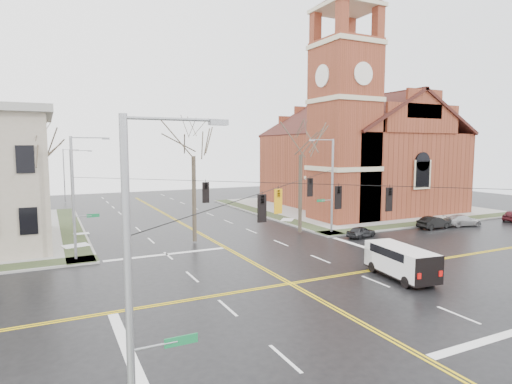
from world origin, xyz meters
name	(u,v)px	position (x,y,z in m)	size (l,w,h in m)	color
ground	(290,284)	(0.00, 0.00, 0.00)	(120.00, 120.00, 0.00)	black
sidewalks	(290,282)	(0.00, 0.00, 0.08)	(80.00, 80.00, 0.17)	gray
road_markings	(290,283)	(0.00, 0.00, 0.01)	(100.00, 100.00, 0.01)	gold
church	(354,147)	(24.76, 24.78, 8.43)	(24.28, 27.48, 27.50)	brown
signal_pole_ne	(331,183)	(11.32, 11.50, 4.95)	(2.75, 0.22, 9.00)	gray
signal_pole_nw	(76,194)	(-11.32, 11.50, 4.95)	(2.75, 0.22, 9.00)	gray
signal_pole_sw	(136,286)	(-11.32, -11.50, 4.95)	(2.75, 0.22, 9.00)	gray
span_wires	(291,183)	(0.00, 0.00, 6.20)	(23.02, 23.02, 0.03)	black
traffic_signals	(297,197)	(0.00, -0.67, 5.45)	(8.21, 8.26, 1.30)	black
streetlight_north_a	(73,183)	(-10.65, 28.00, 4.47)	(2.30, 0.20, 8.00)	gray
streetlight_north_b	(65,173)	(-10.65, 48.00, 4.47)	(2.30, 0.20, 8.00)	gray
cargo_van	(399,259)	(6.93, -1.95, 1.19)	(2.70, 5.50, 2.01)	white
parked_car_a	(361,232)	(12.84, 8.74, 0.53)	(1.26, 3.14, 1.07)	black
parked_car_b	(434,222)	(22.54, 8.88, 0.63)	(1.33, 3.82, 1.26)	black
parked_car_c	(463,220)	(26.48, 8.61, 0.59)	(1.65, 4.07, 1.18)	#A3A4A6
tree_nw_far	(36,159)	(-13.84, 14.07, 7.46)	(4.00, 4.00, 10.28)	#362F22
tree_nw_near	(193,150)	(-1.75, 13.40, 8.10)	(4.00, 4.00, 11.18)	#362F22
tree_ne	(301,150)	(8.74, 12.86, 8.12)	(4.00, 4.00, 11.21)	#362F22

